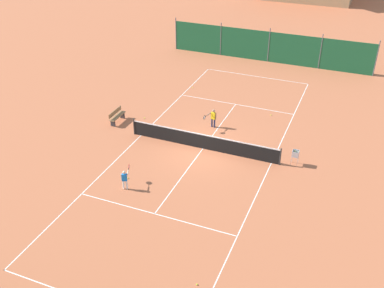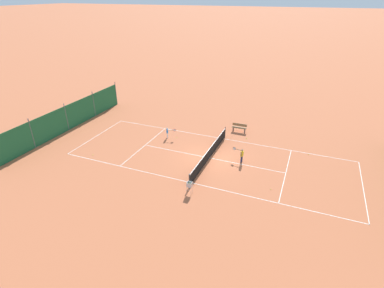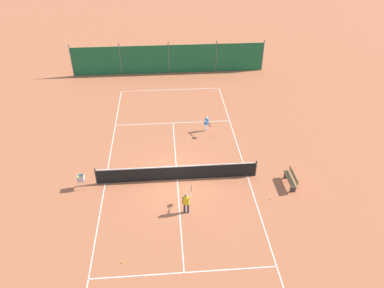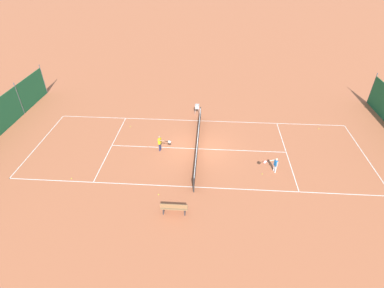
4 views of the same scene
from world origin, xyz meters
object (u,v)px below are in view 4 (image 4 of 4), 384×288
object	(u,v)px
ball_hopper	(197,107)
courtside_bench	(174,208)
tennis_ball_by_net_right	(71,178)
tennis_ball_near_corner	(319,128)
tennis_net	(198,143)
tennis_ball_alley_left	(262,174)
player_far_baseline	(275,164)
tennis_ball_mid_court	(159,195)
player_near_service	(160,142)
tennis_ball_by_net_left	(130,127)

from	to	relation	value
ball_hopper	courtside_bench	distance (m)	11.66
courtside_bench	tennis_ball_by_net_right	bearing A→B (deg)	70.33
tennis_ball_near_corner	courtside_bench	bearing A→B (deg)	132.68
tennis_net	tennis_ball_near_corner	size ratio (longest dim) A/B	139.09
ball_hopper	tennis_net	bearing A→B (deg)	-176.52
tennis_ball_alley_left	tennis_ball_near_corner	distance (m)	8.04
player_far_baseline	tennis_ball_mid_court	xyz separation A→B (m)	(-2.67, 7.23, -0.62)
player_near_service	tennis_ball_by_net_right	xyz separation A→B (m)	(-3.50, 5.24, -0.69)
tennis_ball_by_net_right	courtside_bench	world-z (taller)	courtside_bench
tennis_net	ball_hopper	xyz separation A→B (m)	(5.29, 0.32, 0.16)
tennis_ball_near_corner	courtside_bench	world-z (taller)	courtside_bench
tennis_ball_mid_court	tennis_ball_by_net_right	bearing A→B (deg)	79.54
tennis_net	tennis_ball_near_corner	world-z (taller)	tennis_net
tennis_ball_alley_left	tennis_ball_mid_court	xyz separation A→B (m)	(-2.36, 6.44, 0.00)
player_near_service	tennis_ball_near_corner	xyz separation A→B (m)	(3.82, -12.31, -0.69)
player_near_service	courtside_bench	bearing A→B (deg)	-164.23
tennis_ball_by_net_left	ball_hopper	size ratio (longest dim) A/B	0.07
tennis_ball_near_corner	tennis_ball_mid_court	bearing A→B (deg)	125.56
player_far_baseline	ball_hopper	bearing A→B (deg)	35.80
tennis_ball_by_net_right	ball_hopper	xyz separation A→B (m)	(9.16, -7.58, 0.62)
tennis_net	ball_hopper	world-z (taller)	tennis_net
player_far_baseline	tennis_ball_mid_court	size ratio (longest dim) A/B	16.72
player_near_service	tennis_ball_near_corner	bearing A→B (deg)	-72.77
player_near_service	tennis_ball_by_net_left	distance (m)	4.34
tennis_ball_alley_left	courtside_bench	distance (m)	6.53
tennis_net	tennis_ball_alley_left	distance (m)	5.08
tennis_net	player_near_service	distance (m)	2.70
tennis_net	player_far_baseline	xyz separation A→B (m)	(-2.27, -5.13, 0.15)
tennis_ball_near_corner	ball_hopper	bearing A→B (deg)	79.55
tennis_net	player_far_baseline	world-z (taller)	player_far_baseline
player_far_baseline	tennis_ball_near_corner	distance (m)	7.32
tennis_ball_by_net_right	tennis_ball_near_corner	bearing A→B (deg)	-67.35
tennis_ball_by_net_left	player_near_service	bearing A→B (deg)	-135.73
ball_hopper	tennis_ball_near_corner	bearing A→B (deg)	-100.45
player_far_baseline	ball_hopper	xyz separation A→B (m)	(7.57, 5.46, 0.01)
ball_hopper	tennis_ball_alley_left	bearing A→B (deg)	-149.35
tennis_ball_near_corner	ball_hopper	size ratio (longest dim) A/B	0.07
ball_hopper	tennis_ball_by_net_left	bearing A→B (deg)	115.88
tennis_ball_mid_court	courtside_bench	bearing A→B (deg)	-141.45
tennis_ball_by_net_right	tennis_ball_near_corner	size ratio (longest dim) A/B	1.00
tennis_ball_near_corner	player_near_service	bearing A→B (deg)	107.23
courtside_bench	tennis_ball_mid_court	bearing A→B (deg)	38.55
tennis_ball_by_net_right	ball_hopper	distance (m)	11.91
tennis_ball_near_corner	tennis_ball_mid_court	size ratio (longest dim) A/B	1.00
player_near_service	player_far_baseline	bearing A→B (deg)	-103.74
player_far_baseline	tennis_ball_near_corner	xyz separation A→B (m)	(5.73, -4.51, -0.62)
player_near_service	tennis_ball_by_net_left	size ratio (longest dim) A/B	18.73
tennis_ball_alley_left	tennis_ball_by_net_left	bearing A→B (deg)	62.13
player_far_baseline	tennis_ball_near_corner	size ratio (longest dim) A/B	16.72
tennis_net	tennis_ball_mid_court	distance (m)	5.39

